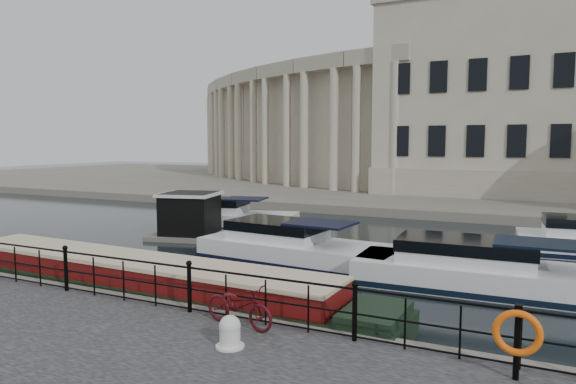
% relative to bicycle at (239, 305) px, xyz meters
% --- Properties ---
extents(ground_plane, '(160.00, 160.00, 0.00)m').
position_rel_bicycle_xyz_m(ground_plane, '(-1.53, 2.57, -1.02)').
color(ground_plane, black).
rests_on(ground_plane, ground).
extents(far_bank, '(120.00, 42.00, 0.55)m').
position_rel_bicycle_xyz_m(far_bank, '(-1.53, 41.57, -0.74)').
color(far_bank, '#6B665B').
rests_on(far_bank, ground_plane).
extents(railing, '(24.14, 0.14, 1.22)m').
position_rel_bicycle_xyz_m(railing, '(-1.53, 0.32, 0.19)').
color(railing, black).
rests_on(railing, near_quay).
extents(civic_building, '(53.55, 31.84, 16.85)m').
position_rel_bicycle_xyz_m(civic_building, '(-2.53, 37.27, 6.02)').
color(civic_building, '#ADA38C').
rests_on(civic_building, far_bank).
extents(bicycle, '(1.85, 0.90, 0.93)m').
position_rel_bicycle_xyz_m(bicycle, '(0.00, 0.00, 0.00)').
color(bicycle, '#430C12').
rests_on(bicycle, near_quay).
extents(mooring_bollard, '(0.56, 0.56, 0.63)m').
position_rel_bicycle_xyz_m(mooring_bollard, '(0.41, -1.03, -0.17)').
color(mooring_bollard, silver).
rests_on(mooring_bollard, near_quay).
extents(life_ring_post, '(0.78, 0.20, 1.28)m').
position_rel_bicycle_xyz_m(life_ring_post, '(5.42, -0.19, 0.34)').
color(life_ring_post, black).
rests_on(life_ring_post, near_quay).
extents(narrowboat, '(15.94, 2.65, 1.58)m').
position_rel_bicycle_xyz_m(narrowboat, '(-4.69, 1.93, -0.65)').
color(narrowboat, black).
rests_on(narrowboat, ground_plane).
extents(harbour_hut, '(4.00, 3.58, 2.22)m').
position_rel_bicycle_xyz_m(harbour_hut, '(-8.93, 10.41, -0.06)').
color(harbour_hut, '#6B665B').
rests_on(harbour_hut, ground_plane).
extents(cabin_cruisers, '(23.95, 9.76, 1.99)m').
position_rel_bicycle_xyz_m(cabin_cruisers, '(0.42, 10.33, -0.65)').
color(cabin_cruisers, white).
rests_on(cabin_cruisers, ground_plane).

